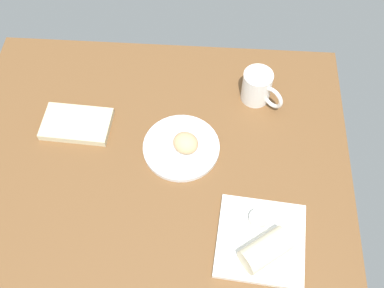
% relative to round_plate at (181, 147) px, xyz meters
% --- Properties ---
extents(dining_table, '(1.10, 0.90, 0.04)m').
position_rel_round_plate_xyz_m(dining_table, '(0.07, 0.05, -0.03)').
color(dining_table, brown).
rests_on(dining_table, ground).
extents(round_plate, '(0.22, 0.22, 0.01)m').
position_rel_round_plate_xyz_m(round_plate, '(0.00, 0.00, 0.00)').
color(round_plate, white).
rests_on(round_plate, dining_table).
extents(scone_pastry, '(0.10, 0.09, 0.05)m').
position_rel_round_plate_xyz_m(scone_pastry, '(-0.01, 0.01, 0.03)').
color(scone_pastry, tan).
rests_on(scone_pastry, round_plate).
extents(square_plate, '(0.24, 0.24, 0.02)m').
position_rel_round_plate_xyz_m(square_plate, '(-0.22, 0.26, 0.00)').
color(square_plate, white).
rests_on(square_plate, dining_table).
extents(sauce_cup, '(0.05, 0.05, 0.02)m').
position_rel_round_plate_xyz_m(sauce_cup, '(-0.21, 0.21, 0.02)').
color(sauce_cup, silver).
rests_on(sauce_cup, square_plate).
extents(breakfast_wrap, '(0.14, 0.12, 0.06)m').
position_rel_round_plate_xyz_m(breakfast_wrap, '(-0.23, 0.30, 0.04)').
color(breakfast_wrap, beige).
rests_on(breakfast_wrap, square_plate).
extents(book_stack, '(0.20, 0.13, 0.02)m').
position_rel_round_plate_xyz_m(book_stack, '(0.31, -0.06, 0.00)').
color(book_stack, beige).
rests_on(book_stack, dining_table).
extents(coffee_mug, '(0.12, 0.11, 0.10)m').
position_rel_round_plate_xyz_m(coffee_mug, '(-0.21, -0.20, 0.05)').
color(coffee_mug, white).
rests_on(coffee_mug, dining_table).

